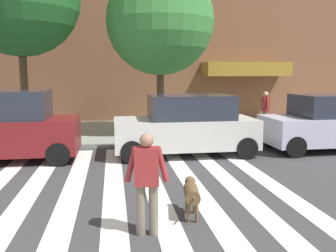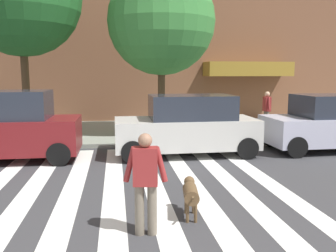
{
  "view_description": "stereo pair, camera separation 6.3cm",
  "coord_description": "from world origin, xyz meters",
  "px_view_note": "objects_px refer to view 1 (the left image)",
  "views": [
    {
      "loc": [
        1.06,
        -0.45,
        2.56
      ],
      "look_at": [
        2.3,
        7.64,
        1.35
      ],
      "focal_mm": 38.41,
      "sensor_mm": 36.0,
      "label": 1
    },
    {
      "loc": [
        1.12,
        -0.46,
        2.56
      ],
      "look_at": [
        2.3,
        7.64,
        1.35
      ],
      "focal_mm": 38.41,
      "sensor_mm": 36.0,
      "label": 2
    }
  ],
  "objects_px": {
    "street_tree_middle": "(160,21)",
    "pedestrian_dog_walker": "(147,178)",
    "parked_car_third_in_line": "(186,126)",
    "parked_car_fourth_in_line": "(333,123)",
    "pedestrian_bystander": "(265,108)",
    "dog_on_leash": "(191,193)"
  },
  "relations": [
    {
      "from": "street_tree_middle",
      "to": "pedestrian_dog_walker",
      "type": "distance_m",
      "value": 9.42
    },
    {
      "from": "parked_car_third_in_line",
      "to": "parked_car_fourth_in_line",
      "type": "relative_size",
      "value": 0.97
    },
    {
      "from": "pedestrian_bystander",
      "to": "street_tree_middle",
      "type": "bearing_deg",
      "value": -177.33
    },
    {
      "from": "parked_car_third_in_line",
      "to": "pedestrian_bystander",
      "type": "bearing_deg",
      "value": 39.43
    },
    {
      "from": "parked_car_third_in_line",
      "to": "parked_car_fourth_in_line",
      "type": "height_order",
      "value": "parked_car_third_in_line"
    },
    {
      "from": "dog_on_leash",
      "to": "pedestrian_bystander",
      "type": "xyz_separation_m",
      "value": [
        4.98,
        8.21,
        0.63
      ]
    },
    {
      "from": "parked_car_fourth_in_line",
      "to": "dog_on_leash",
      "type": "relative_size",
      "value": 4.52
    },
    {
      "from": "pedestrian_dog_walker",
      "to": "dog_on_leash",
      "type": "xyz_separation_m",
      "value": [
        0.85,
        0.61,
        -0.48
      ]
    },
    {
      "from": "dog_on_leash",
      "to": "pedestrian_bystander",
      "type": "height_order",
      "value": "pedestrian_bystander"
    },
    {
      "from": "parked_car_third_in_line",
      "to": "street_tree_middle",
      "type": "bearing_deg",
      "value": 97.44
    },
    {
      "from": "parked_car_fourth_in_line",
      "to": "pedestrian_dog_walker",
      "type": "bearing_deg",
      "value": -140.97
    },
    {
      "from": "pedestrian_dog_walker",
      "to": "pedestrian_bystander",
      "type": "height_order",
      "value": "pedestrian_bystander"
    },
    {
      "from": "street_tree_middle",
      "to": "pedestrian_bystander",
      "type": "bearing_deg",
      "value": 2.67
    },
    {
      "from": "street_tree_middle",
      "to": "dog_on_leash",
      "type": "bearing_deg",
      "value": -93.59
    },
    {
      "from": "parked_car_fourth_in_line",
      "to": "parked_car_third_in_line",
      "type": "bearing_deg",
      "value": -179.99
    },
    {
      "from": "parked_car_fourth_in_line",
      "to": "street_tree_middle",
      "type": "height_order",
      "value": "street_tree_middle"
    },
    {
      "from": "pedestrian_dog_walker",
      "to": "dog_on_leash",
      "type": "relative_size",
      "value": 1.64
    },
    {
      "from": "pedestrian_bystander",
      "to": "parked_car_third_in_line",
      "type": "bearing_deg",
      "value": -140.57
    },
    {
      "from": "parked_car_fourth_in_line",
      "to": "pedestrian_dog_walker",
      "type": "xyz_separation_m",
      "value": [
        -6.75,
        -5.48,
        0.01
      ]
    },
    {
      "from": "dog_on_leash",
      "to": "parked_car_third_in_line",
      "type": "bearing_deg",
      "value": 79.39
    },
    {
      "from": "parked_car_fourth_in_line",
      "to": "street_tree_middle",
      "type": "distance_m",
      "value": 7.2
    },
    {
      "from": "dog_on_leash",
      "to": "pedestrian_dog_walker",
      "type": "bearing_deg",
      "value": -144.44
    }
  ]
}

